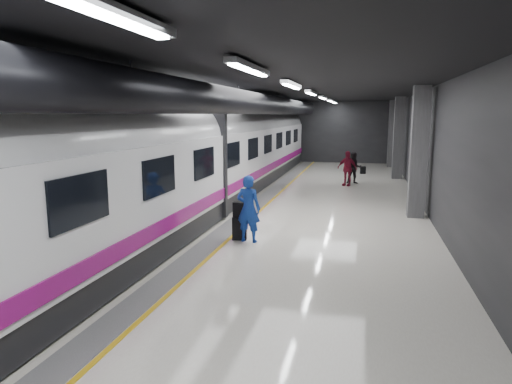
# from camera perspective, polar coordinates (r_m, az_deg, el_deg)

# --- Properties ---
(ground) EXTENTS (40.00, 40.00, 0.00)m
(ground) POSITION_cam_1_polar(r_m,az_deg,el_deg) (15.17, 2.62, -3.84)
(ground) COLOR silver
(ground) RESTS_ON ground
(platform_hall) EXTENTS (10.02, 40.02, 4.51)m
(platform_hall) POSITION_cam_1_polar(r_m,az_deg,el_deg) (15.74, 2.34, 9.65)
(platform_hall) COLOR black
(platform_hall) RESTS_ON ground
(train) EXTENTS (3.05, 38.00, 4.05)m
(train) POSITION_cam_1_polar(r_m,az_deg,el_deg) (15.75, -9.04, 4.19)
(train) COLOR black
(train) RESTS_ON ground
(traveler_main) EXTENTS (0.74, 0.54, 1.89)m
(traveler_main) POSITION_cam_1_polar(r_m,az_deg,el_deg) (12.71, -0.94, -2.10)
(traveler_main) COLOR #173AB1
(traveler_main) RESTS_ON ground
(suitcase_main) EXTENTS (0.44, 0.32, 0.66)m
(suitcase_main) POSITION_cam_1_polar(r_m,az_deg,el_deg) (13.07, -2.07, -4.55)
(suitcase_main) COLOR black
(suitcase_main) RESTS_ON ground
(shoulder_bag) EXTENTS (0.32, 0.18, 0.43)m
(shoulder_bag) POSITION_cam_1_polar(r_m,az_deg,el_deg) (12.96, -2.16, -2.20)
(shoulder_bag) COLOR black
(shoulder_bag) RESTS_ON suitcase_main
(traveler_far_a) EXTENTS (0.91, 0.78, 1.63)m
(traveler_far_a) POSITION_cam_1_polar(r_m,az_deg,el_deg) (24.10, 12.17, 2.96)
(traveler_far_a) COLOR black
(traveler_far_a) RESTS_ON ground
(traveler_far_b) EXTENTS (1.11, 0.79, 1.75)m
(traveler_far_b) POSITION_cam_1_polar(r_m,az_deg,el_deg) (23.33, 11.32, 2.92)
(traveler_far_b) COLOR maroon
(traveler_far_b) RESTS_ON ground
(suitcase_far) EXTENTS (0.35, 0.29, 0.45)m
(suitcase_far) POSITION_cam_1_polar(r_m,az_deg,el_deg) (28.31, 13.22, 2.68)
(suitcase_far) COLOR black
(suitcase_far) RESTS_ON ground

